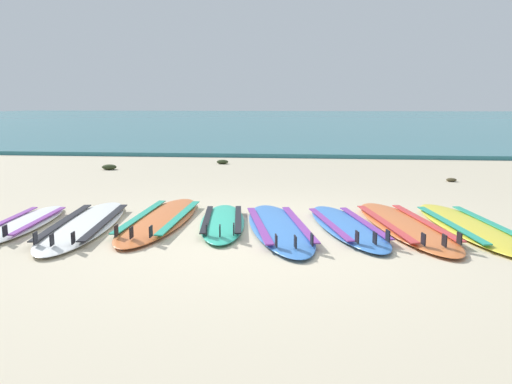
# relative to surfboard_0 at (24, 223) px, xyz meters

# --- Properties ---
(ground_plane) EXTENTS (80.00, 80.00, 0.00)m
(ground_plane) POSITION_rel_surfboard_0_xyz_m (2.64, -0.21, -0.04)
(ground_plane) COLOR beige
(sea) EXTENTS (80.00, 60.00, 0.10)m
(sea) POSITION_rel_surfboard_0_xyz_m (2.64, 37.44, 0.01)
(sea) COLOR teal
(sea) RESTS_ON ground
(surfboard_0) EXTENTS (0.65, 1.99, 0.18)m
(surfboard_0) POSITION_rel_surfboard_0_xyz_m (0.00, 0.00, 0.00)
(surfboard_0) COLOR white
(surfboard_0) RESTS_ON ground
(surfboard_1) EXTENTS (0.93, 2.59, 0.18)m
(surfboard_1) POSITION_rel_surfboard_0_xyz_m (0.69, 0.02, -0.00)
(surfboard_1) COLOR white
(surfboard_1) RESTS_ON ground
(surfboard_2) EXTENTS (0.64, 2.53, 0.18)m
(surfboard_2) POSITION_rel_surfboard_0_xyz_m (1.45, 0.36, -0.00)
(surfboard_2) COLOR orange
(surfboard_2) RESTS_ON ground
(surfboard_3) EXTENTS (0.74, 2.00, 0.18)m
(surfboard_3) POSITION_rel_surfboard_0_xyz_m (2.19, 0.28, 0.00)
(surfboard_3) COLOR #2DB793
(surfboard_3) RESTS_ON ground
(surfboard_4) EXTENTS (1.10, 2.48, 0.18)m
(surfboard_4) POSITION_rel_surfboard_0_xyz_m (2.83, 0.11, -0.00)
(surfboard_4) COLOR #3875CC
(surfboard_4) RESTS_ON ground
(surfboard_5) EXTENTS (1.05, 2.25, 0.18)m
(surfboard_5) POSITION_rel_surfboard_0_xyz_m (3.56, 0.23, -0.00)
(surfboard_5) COLOR #3875CC
(surfboard_5) RESTS_ON ground
(surfboard_6) EXTENTS (1.10, 2.59, 0.18)m
(surfboard_6) POSITION_rel_surfboard_0_xyz_m (4.19, 0.34, -0.00)
(surfboard_6) COLOR orange
(surfboard_6) RESTS_ON ground
(surfboard_7) EXTENTS (0.98, 2.55, 0.18)m
(surfboard_7) POSITION_rel_surfboard_0_xyz_m (4.89, 0.34, -0.00)
(surfboard_7) COLOR yellow
(surfboard_7) RESTS_ON ground
(seaweed_clump_near_shoreline) EXTENTS (0.26, 0.21, 0.09)m
(seaweed_clump_near_shoreline) POSITION_rel_surfboard_0_xyz_m (1.22, 6.10, 0.01)
(seaweed_clump_near_shoreline) COLOR #2D381E
(seaweed_clump_near_shoreline) RESTS_ON ground
(seaweed_clump_mid_sand) EXTENTS (0.18, 0.14, 0.06)m
(seaweed_clump_mid_sand) POSITION_rel_surfboard_0_xyz_m (5.61, 3.90, -0.01)
(seaweed_clump_mid_sand) COLOR #4C4228
(seaweed_clump_mid_sand) RESTS_ON ground
(seaweed_clump_by_the_boards) EXTENTS (0.30, 0.24, 0.11)m
(seaweed_clump_by_the_boards) POSITION_rel_surfboard_0_xyz_m (-0.92, 4.88, 0.02)
(seaweed_clump_by_the_boards) COLOR #2D381E
(seaweed_clump_by_the_boards) RESTS_ON ground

